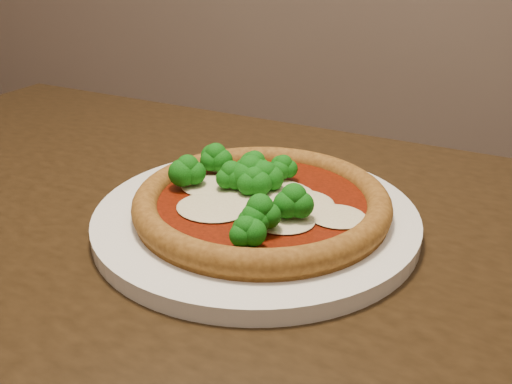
% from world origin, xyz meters
% --- Properties ---
extents(dining_table, '(1.35, 0.91, 0.75)m').
position_xyz_m(dining_table, '(-0.04, 0.17, 0.65)').
color(dining_table, black).
rests_on(dining_table, floor).
extents(plate, '(0.34, 0.34, 0.02)m').
position_xyz_m(plate, '(-0.00, 0.20, 0.76)').
color(plate, white).
rests_on(plate, dining_table).
extents(pizza, '(0.27, 0.27, 0.06)m').
position_xyz_m(pizza, '(0.00, 0.20, 0.78)').
color(pizza, brown).
rests_on(pizza, plate).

